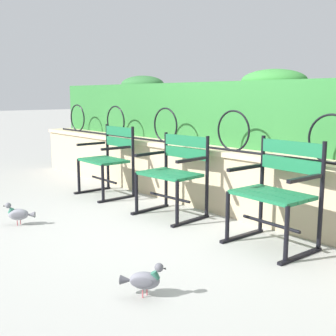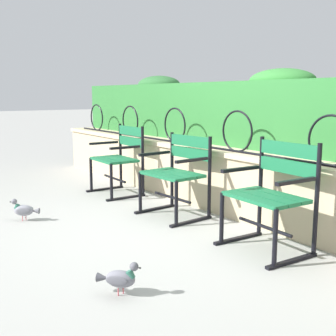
{
  "view_description": "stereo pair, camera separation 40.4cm",
  "coord_description": "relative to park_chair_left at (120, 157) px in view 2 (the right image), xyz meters",
  "views": [
    {
      "loc": [
        3.01,
        -2.49,
        1.24
      ],
      "look_at": [
        0.0,
        0.13,
        0.55
      ],
      "focal_mm": 45.67,
      "sensor_mm": 36.0,
      "label": 1
    },
    {
      "loc": [
        3.26,
        -2.17,
        1.24
      ],
      "look_at": [
        0.0,
        0.13,
        0.55
      ],
      "focal_mm": 45.67,
      "sensor_mm": 36.0,
      "label": 2
    }
  ],
  "objects": [
    {
      "name": "stone_wall",
      "position": [
        1.41,
        0.51,
        -0.13
      ],
      "size": [
        7.38,
        0.41,
        0.67
      ],
      "color": "tan",
      "rests_on": "ground"
    },
    {
      "name": "pigeon_far_side",
      "position": [
        2.45,
        -1.36,
        -0.35
      ],
      "size": [
        0.24,
        0.22,
        0.22
      ],
      "color": "slate",
      "rests_on": "ground"
    },
    {
      "name": "ground_plane",
      "position": [
        1.41,
        -0.39,
        -0.46
      ],
      "size": [
        60.0,
        60.0,
        0.0
      ],
      "primitive_type": "plane",
      "color": "#9E9E99"
    },
    {
      "name": "park_chair_left",
      "position": [
        0.0,
        0.0,
        0.0
      ],
      "size": [
        0.63,
        0.53,
        0.86
      ],
      "color": "#19663D",
      "rests_on": "ground"
    },
    {
      "name": "iron_arch_fence",
      "position": [
        1.14,
        0.44,
        0.38
      ],
      "size": [
        6.84,
        0.02,
        0.42
      ],
      "color": "black",
      "rests_on": "stone_wall"
    },
    {
      "name": "hedge_row",
      "position": [
        1.4,
        1.01,
        0.59
      ],
      "size": [
        7.23,
        0.63,
        0.84
      ],
      "color": "#2D7033",
      "rests_on": "stone_wall"
    },
    {
      "name": "park_chair_centre",
      "position": [
        1.21,
        0.01,
        -0.0
      ],
      "size": [
        0.66,
        0.56,
        0.83
      ],
      "color": "#19663D",
      "rests_on": "ground"
    },
    {
      "name": "park_chair_right",
      "position": [
        2.44,
        0.03,
        0.01
      ],
      "size": [
        0.66,
        0.55,
        0.88
      ],
      "color": "#19663D",
      "rests_on": "ground"
    },
    {
      "name": "pigeon_near_chairs",
      "position": [
        0.5,
        -1.36,
        -0.35
      ],
      "size": [
        0.21,
        0.25,
        0.22
      ],
      "color": "gray",
      "rests_on": "ground"
    }
  ]
}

